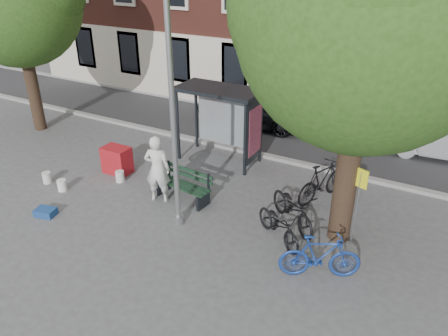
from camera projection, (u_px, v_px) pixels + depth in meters
ground at (179, 223)px, 11.97m from camera, size 90.00×90.00×0.00m
road at (278, 136)px, 17.43m from camera, size 40.00×4.00×0.01m
curb_near at (257, 154)px, 15.84m from camera, size 40.00×0.25×0.12m
curb_far at (296, 120)px, 18.96m from camera, size 40.00×0.25×0.12m
lamppost at (174, 128)px, 10.71m from camera, size 0.28×0.35×6.11m
tree_right at (370, 11)px, 8.77m from camera, size 5.76×5.60×8.20m
bus_shelter at (231, 109)px, 14.57m from camera, size 2.85×1.45×2.62m
painter at (157, 169)px, 12.61m from camera, size 0.87×0.71×2.07m
bench at (184, 186)px, 12.94m from camera, size 1.84×0.78×0.92m
bike_a at (293, 208)px, 11.66m from camera, size 2.04×1.84×1.07m
bike_b at (320, 256)px, 9.79m from camera, size 1.90×1.29×1.11m
bike_c at (279, 224)px, 11.06m from camera, size 1.86×1.55×0.95m
bike_d at (322, 181)px, 12.83m from camera, size 1.28×2.08×1.21m
car_dark at (258, 109)px, 18.39m from camera, size 5.05×2.66×1.35m
red_stand at (117, 160)px, 14.48m from camera, size 0.90×0.60×0.90m
blue_crate at (46, 212)px, 12.28m from camera, size 0.63×0.52×0.20m
bucket_a at (47, 178)px, 13.94m from camera, size 0.33×0.33×0.36m
bucket_b at (120, 176)px, 14.02m from camera, size 0.32×0.32×0.36m
bucket_c at (62, 185)px, 13.49m from camera, size 0.37×0.37×0.36m
notice_sign at (359, 189)px, 10.43m from camera, size 0.35×0.16×2.13m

